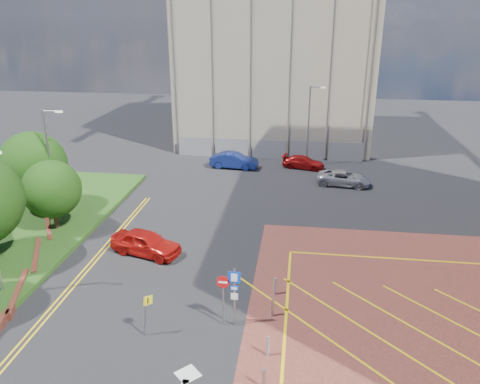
% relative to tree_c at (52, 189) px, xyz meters
% --- Properties ---
extents(ground, '(140.00, 140.00, 0.00)m').
position_rel_tree_c_xyz_m(ground, '(13.50, -10.00, -3.19)').
color(ground, black).
rests_on(ground, ground).
extents(retaining_wall, '(6.06, 20.33, 0.40)m').
position_rel_tree_c_xyz_m(retaining_wall, '(1.70, -8.00, -2.99)').
color(retaining_wall, brown).
rests_on(retaining_wall, ground).
extents(tree_c, '(4.00, 4.00, 4.90)m').
position_rel_tree_c_xyz_m(tree_c, '(0.00, 0.00, 0.00)').
color(tree_c, '#3D2B1C').
rests_on(tree_c, grass_bed).
extents(tree_d, '(5.00, 5.00, 6.08)m').
position_rel_tree_c_xyz_m(tree_d, '(-3.00, 3.00, 0.68)').
color(tree_d, '#3D2B1C').
rests_on(tree_d, grass_bed).
extents(lamp_left_far, '(1.53, 0.16, 8.00)m').
position_rel_tree_c_xyz_m(lamp_left_far, '(-0.92, 2.00, 1.47)').
color(lamp_left_far, '#9EA0A8').
rests_on(lamp_left_far, grass_bed).
extents(lamp_back, '(1.53, 0.16, 8.00)m').
position_rel_tree_c_xyz_m(lamp_back, '(17.58, 18.00, 1.17)').
color(lamp_back, '#9EA0A8').
rests_on(lamp_back, ground).
extents(sign_cluster, '(1.17, 0.12, 3.20)m').
position_rel_tree_c_xyz_m(sign_cluster, '(13.80, -9.02, -1.24)').
color(sign_cluster, '#9EA0A8').
rests_on(sign_cluster, ground).
extents(warning_sign, '(0.57, 0.38, 2.25)m').
position_rel_tree_c_xyz_m(warning_sign, '(10.00, -10.33, -1.76)').
color(warning_sign, '#9EA0A8').
rests_on(warning_sign, ground).
extents(bollard_row, '(0.14, 11.14, 0.90)m').
position_rel_tree_c_xyz_m(bollard_row, '(15.80, -11.67, -2.72)').
color(bollard_row, '#9EA0A8').
rests_on(bollard_row, forecourt).
extents(construction_building, '(21.20, 19.20, 22.00)m').
position_rel_tree_c_xyz_m(construction_building, '(13.50, 30.00, 7.81)').
color(construction_building, '#ABA28C').
rests_on(construction_building, ground).
extents(construction_fence, '(21.60, 0.06, 2.00)m').
position_rel_tree_c_xyz_m(construction_fence, '(14.50, 20.00, -2.19)').
color(construction_fence, gray).
rests_on(construction_fence, ground).
extents(car_red_left, '(4.96, 3.06, 1.58)m').
position_rel_tree_c_xyz_m(car_red_left, '(7.33, -2.41, -2.40)').
color(car_red_left, '#B9140F').
rests_on(car_red_left, ground).
extents(car_blue_back, '(4.85, 2.03, 1.56)m').
position_rel_tree_c_xyz_m(car_blue_back, '(10.30, 16.14, -2.41)').
color(car_blue_back, navy).
rests_on(car_blue_back, ground).
extents(car_red_back, '(4.48, 2.63, 1.22)m').
position_rel_tree_c_xyz_m(car_red_back, '(17.18, 16.98, -2.58)').
color(car_red_back, '#990D0D').
rests_on(car_red_back, ground).
extents(car_silver_back, '(4.99, 2.77, 1.32)m').
position_rel_tree_c_xyz_m(car_silver_back, '(20.79, 12.46, -2.53)').
color(car_silver_back, '#AEAEB5').
rests_on(car_silver_back, ground).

